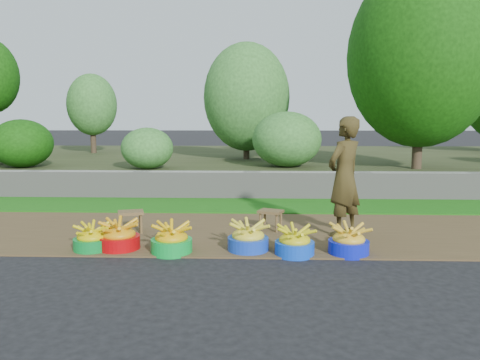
{
  "coord_description": "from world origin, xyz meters",
  "views": [
    {
      "loc": [
        0.1,
        -5.23,
        1.61
      ],
      "look_at": [
        -0.13,
        1.3,
        0.75
      ],
      "focal_mm": 35.0,
      "sensor_mm": 36.0,
      "label": 1
    }
  ],
  "objects_px": {
    "basin_e": "(295,243)",
    "basin_b": "(119,237)",
    "stool_left": "(131,216)",
    "basin_a": "(92,239)",
    "vendor_woman": "(344,177)",
    "basin_c": "(172,240)",
    "basin_f": "(349,241)",
    "basin_d": "(248,238)",
    "stool_right": "(271,214)"
  },
  "relations": [
    {
      "from": "basin_e",
      "to": "basin_b",
      "type": "bearing_deg",
      "value": 176.05
    },
    {
      "from": "stool_left",
      "to": "basin_e",
      "type": "bearing_deg",
      "value": -23.39
    },
    {
      "from": "basin_e",
      "to": "basin_a",
      "type": "bearing_deg",
      "value": 177.7
    },
    {
      "from": "vendor_woman",
      "to": "stool_left",
      "type": "bearing_deg",
      "value": -44.16
    },
    {
      "from": "basin_c",
      "to": "stool_left",
      "type": "distance_m",
      "value": 1.19
    },
    {
      "from": "basin_a",
      "to": "basin_f",
      "type": "distance_m",
      "value": 3.1
    },
    {
      "from": "basin_d",
      "to": "basin_f",
      "type": "xyz_separation_m",
      "value": [
        1.2,
        -0.09,
        -0.01
      ]
    },
    {
      "from": "basin_d",
      "to": "stool_right",
      "type": "relative_size",
      "value": 1.24
    },
    {
      "from": "basin_a",
      "to": "basin_d",
      "type": "height_order",
      "value": "basin_d"
    },
    {
      "from": "basin_b",
      "to": "basin_e",
      "type": "relative_size",
      "value": 1.08
    },
    {
      "from": "basin_a",
      "to": "basin_b",
      "type": "xyz_separation_m",
      "value": [
        0.32,
        0.05,
        0.02
      ]
    },
    {
      "from": "basin_d",
      "to": "basin_c",
      "type": "bearing_deg",
      "value": -173.02
    },
    {
      "from": "basin_c",
      "to": "basin_f",
      "type": "relative_size",
      "value": 1.03
    },
    {
      "from": "basin_f",
      "to": "vendor_woman",
      "type": "distance_m",
      "value": 1.1
    },
    {
      "from": "basin_d",
      "to": "basin_e",
      "type": "relative_size",
      "value": 1.07
    },
    {
      "from": "basin_b",
      "to": "stool_left",
      "type": "relative_size",
      "value": 1.22
    },
    {
      "from": "basin_d",
      "to": "basin_a",
      "type": "bearing_deg",
      "value": -178.7
    },
    {
      "from": "basin_b",
      "to": "stool_right",
      "type": "bearing_deg",
      "value": 28.67
    },
    {
      "from": "basin_a",
      "to": "stool_right",
      "type": "height_order",
      "value": "basin_a"
    },
    {
      "from": "basin_d",
      "to": "stool_left",
      "type": "relative_size",
      "value": 1.21
    },
    {
      "from": "basin_f",
      "to": "stool_left",
      "type": "relative_size",
      "value": 1.16
    },
    {
      "from": "basin_e",
      "to": "vendor_woman",
      "type": "relative_size",
      "value": 0.29
    },
    {
      "from": "basin_d",
      "to": "stool_right",
      "type": "height_order",
      "value": "basin_d"
    },
    {
      "from": "basin_d",
      "to": "vendor_woman",
      "type": "height_order",
      "value": "vendor_woman"
    },
    {
      "from": "basin_a",
      "to": "vendor_woman",
      "type": "distance_m",
      "value": 3.37
    },
    {
      "from": "vendor_woman",
      "to": "stool_right",
      "type": "bearing_deg",
      "value": -58.14
    },
    {
      "from": "basin_e",
      "to": "basin_f",
      "type": "distance_m",
      "value": 0.65
    },
    {
      "from": "basin_a",
      "to": "stool_left",
      "type": "relative_size",
      "value": 1.09
    },
    {
      "from": "basin_a",
      "to": "basin_d",
      "type": "xyz_separation_m",
      "value": [
        1.91,
        0.04,
        0.02
      ]
    },
    {
      "from": "basin_e",
      "to": "vendor_woman",
      "type": "height_order",
      "value": "vendor_woman"
    },
    {
      "from": "stool_right",
      "to": "basin_c",
      "type": "bearing_deg",
      "value": -136.67
    },
    {
      "from": "basin_d",
      "to": "stool_right",
      "type": "bearing_deg",
      "value": 73.7
    },
    {
      "from": "basin_c",
      "to": "basin_f",
      "type": "xyz_separation_m",
      "value": [
        2.11,
        0.02,
        -0.0
      ]
    },
    {
      "from": "basin_e",
      "to": "stool_right",
      "type": "xyz_separation_m",
      "value": [
        -0.25,
        1.18,
        0.09
      ]
    },
    {
      "from": "basin_d",
      "to": "stool_left",
      "type": "bearing_deg",
      "value": 153.84
    },
    {
      "from": "basin_c",
      "to": "stool_left",
      "type": "height_order",
      "value": "basin_c"
    },
    {
      "from": "basin_c",
      "to": "basin_f",
      "type": "height_order",
      "value": "basin_c"
    },
    {
      "from": "vendor_woman",
      "to": "basin_e",
      "type": "bearing_deg",
      "value": 7.94
    },
    {
      "from": "basin_c",
      "to": "stool_right",
      "type": "distance_m",
      "value": 1.68
    },
    {
      "from": "basin_d",
      "to": "basin_f",
      "type": "distance_m",
      "value": 1.2
    },
    {
      "from": "basin_f",
      "to": "stool_right",
      "type": "height_order",
      "value": "basin_f"
    },
    {
      "from": "basin_d",
      "to": "basin_f",
      "type": "bearing_deg",
      "value": -4.16
    },
    {
      "from": "vendor_woman",
      "to": "basin_c",
      "type": "bearing_deg",
      "value": -21.47
    },
    {
      "from": "basin_c",
      "to": "basin_f",
      "type": "distance_m",
      "value": 2.12
    },
    {
      "from": "basin_b",
      "to": "vendor_woman",
      "type": "relative_size",
      "value": 0.31
    },
    {
      "from": "basin_a",
      "to": "basin_e",
      "type": "xyz_separation_m",
      "value": [
        2.46,
        -0.1,
        0.0
      ]
    },
    {
      "from": "basin_d",
      "to": "basin_f",
      "type": "height_order",
      "value": "basin_d"
    },
    {
      "from": "basin_e",
      "to": "basin_f",
      "type": "bearing_deg",
      "value": 4.86
    },
    {
      "from": "stool_left",
      "to": "basin_f",
      "type": "bearing_deg",
      "value": -17.52
    },
    {
      "from": "basin_b",
      "to": "vendor_woman",
      "type": "bearing_deg",
      "value": 15.13
    }
  ]
}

